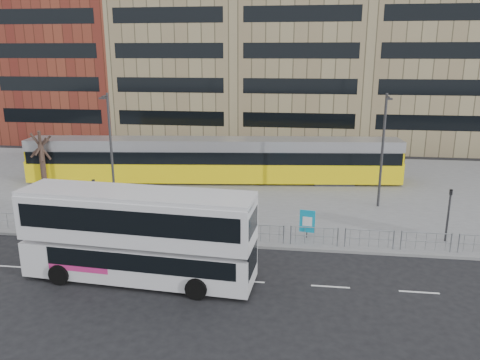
# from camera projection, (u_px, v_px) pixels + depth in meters

# --- Properties ---
(ground) EXTENTS (120.00, 120.00, 0.00)m
(ground) POSITION_uv_depth(u_px,v_px,m) (219.00, 246.00, 26.51)
(ground) COLOR black
(ground) RESTS_ON ground
(plaza) EXTENTS (64.00, 24.00, 0.15)m
(plaza) POSITION_uv_depth(u_px,v_px,m) (245.00, 187.00, 37.96)
(plaza) COLOR slate
(plaza) RESTS_ON ground
(kerb) EXTENTS (64.00, 0.25, 0.17)m
(kerb) POSITION_uv_depth(u_px,v_px,m) (220.00, 245.00, 26.53)
(kerb) COLOR gray
(kerb) RESTS_ON ground
(building_row) EXTENTS (70.40, 18.40, 31.20)m
(building_row) POSITION_uv_depth(u_px,v_px,m) (281.00, 32.00, 55.67)
(building_row) COLOR brown
(building_row) RESTS_ON ground
(pedestrian_barrier) EXTENTS (32.07, 0.07, 1.10)m
(pedestrian_barrier) POSITION_uv_depth(u_px,v_px,m) (255.00, 228.00, 26.47)
(pedestrian_barrier) COLOR #909398
(pedestrian_barrier) RESTS_ON plaza
(road_markings) EXTENTS (62.00, 0.12, 0.01)m
(road_markings) POSITION_uv_depth(u_px,v_px,m) (225.00, 280.00, 22.55)
(road_markings) COLOR white
(road_markings) RESTS_ON ground
(double_decker_bus) EXTENTS (11.21, 3.42, 4.42)m
(double_decker_bus) POSITION_uv_depth(u_px,v_px,m) (138.00, 233.00, 22.05)
(double_decker_bus) COLOR silver
(double_decker_bus) RESTS_ON ground
(tram) EXTENTS (30.82, 6.24, 3.62)m
(tram) POSITION_uv_depth(u_px,v_px,m) (214.00, 160.00, 38.88)
(tram) COLOR yellow
(tram) RESTS_ON plaza
(ad_panel) EXTENTS (0.89, 0.21, 1.67)m
(ad_panel) POSITION_uv_depth(u_px,v_px,m) (307.00, 222.00, 27.11)
(ad_panel) COLOR #2D2D30
(ad_panel) RESTS_ON plaza
(pedestrian) EXTENTS (0.65, 0.78, 1.82)m
(pedestrian) POSITION_uv_depth(u_px,v_px,m) (201.00, 217.00, 28.01)
(pedestrian) COLOR black
(pedestrian) RESTS_ON plaza
(traffic_light_west) EXTENTS (0.19, 0.22, 3.10)m
(traffic_light_west) POSITION_uv_depth(u_px,v_px,m) (95.00, 197.00, 28.32)
(traffic_light_west) COLOR #2D2D30
(traffic_light_west) RESTS_ON plaza
(traffic_light_east) EXTENTS (0.17, 0.20, 3.10)m
(traffic_light_east) POSITION_uv_depth(u_px,v_px,m) (449.00, 208.00, 26.33)
(traffic_light_east) COLOR #2D2D30
(traffic_light_east) RESTS_ON plaza
(lamp_post_west) EXTENTS (0.45, 1.04, 7.76)m
(lamp_post_west) POSITION_uv_depth(u_px,v_px,m) (110.00, 143.00, 33.25)
(lamp_post_west) COLOR #2D2D30
(lamp_post_west) RESTS_ON plaza
(lamp_post_east) EXTENTS (0.45, 1.04, 7.87)m
(lamp_post_east) POSITION_uv_depth(u_px,v_px,m) (383.00, 146.00, 31.75)
(lamp_post_east) COLOR #2D2D30
(lamp_post_east) RESTS_ON plaza
(bare_tree) EXTENTS (4.31, 4.31, 6.67)m
(bare_tree) POSITION_uv_depth(u_px,v_px,m) (39.00, 128.00, 36.71)
(bare_tree) COLOR black
(bare_tree) RESTS_ON plaza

